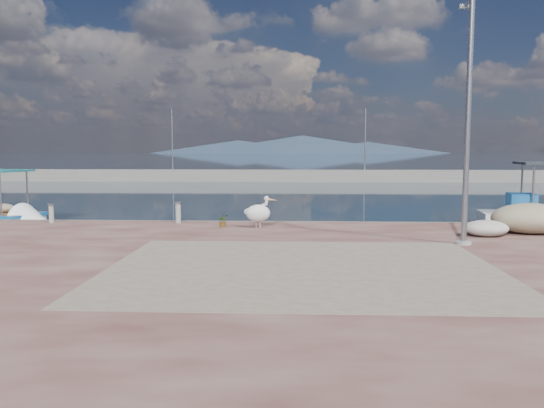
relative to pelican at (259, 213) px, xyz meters
The scene contains 12 objects.
ground 3.58m from the pelican, 82.36° to the right, with size 1400.00×1400.00×0.00m, color #162635.
quay 9.44m from the pelican, 87.23° to the right, with size 44.00×22.00×0.50m, color #4C2321.
quay_patch 6.58m from the pelican, 77.18° to the right, with size 9.00×7.00×0.01m, color gray.
breakwater 36.61m from the pelican, 89.29° to the left, with size 120.00×2.20×7.50m.
mountains 646.68m from the pelican, 89.57° to the left, with size 370.00×280.00×22.00m.
pelican is the anchor object (origin of this frame).
lamp_post 7.43m from the pelican, 26.54° to the right, with size 0.44×0.96×7.00m.
bollard_near 3.29m from the pelican, 160.59° to the left, with size 0.26×0.26×0.80m.
bollard_far 7.92m from the pelican, behind, with size 0.24×0.24×0.73m.
potted_plant 1.31m from the pelican, behind, with size 0.40×0.35×0.45m, color #33722D.
net_pile_c 9.06m from the pelican, ahead, with size 2.53×1.81×0.99m, color #C2B890.
net_pile_d 7.53m from the pelican, 12.12° to the right, with size 1.38×1.03×0.52m, color silver.
Camera 1 is at (0.82, -15.10, 3.21)m, focal length 35.00 mm.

